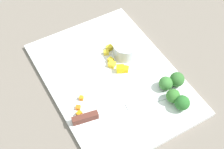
{
  "coord_description": "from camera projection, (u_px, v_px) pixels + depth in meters",
  "views": [
    {
      "loc": [
        -0.5,
        0.29,
        0.76
      ],
      "look_at": [
        0.0,
        0.0,
        0.02
      ],
      "focal_mm": 53.08,
      "sensor_mm": 36.0,
      "label": 1
    }
  ],
  "objects": [
    {
      "name": "pepper_dice_1",
      "position": [
        120.0,
        69.0,
        0.95
      ],
      "size": [
        0.03,
        0.03,
        0.02
      ],
      "primitive_type": "cube",
      "rotation": [
        0.0,
        0.0,
        1.13
      ],
      "color": "yellow",
      "rests_on": "cutting_board"
    },
    {
      "name": "cutting_board",
      "position": [
        112.0,
        78.0,
        0.95
      ],
      "size": [
        0.48,
        0.35,
        0.01
      ],
      "primitive_type": "cube",
      "color": "white",
      "rests_on": "ground_plane"
    },
    {
      "name": "pepper_dice_2",
      "position": [
        106.0,
        53.0,
        0.99
      ],
      "size": [
        0.02,
        0.02,
        0.01
      ],
      "primitive_type": "cube",
      "rotation": [
        0.0,
        0.0,
        1.18
      ],
      "color": "yellow",
      "rests_on": "cutting_board"
    },
    {
      "name": "prep_bowl",
      "position": [
        125.0,
        49.0,
        0.98
      ],
      "size": [
        0.07,
        0.07,
        0.04
      ],
      "primitive_type": "cylinder",
      "color": "#B5BCC6",
      "rests_on": "cutting_board"
    },
    {
      "name": "broccoli_floret_0",
      "position": [
        177.0,
        79.0,
        0.91
      ],
      "size": [
        0.04,
        0.04,
        0.04
      ],
      "color": "#97AB64",
      "rests_on": "cutting_board"
    },
    {
      "name": "pepper_dice_0",
      "position": [
        111.0,
        60.0,
        0.97
      ],
      "size": [
        0.02,
        0.02,
        0.01
      ],
      "primitive_type": "cube",
      "rotation": [
        0.0,
        0.0,
        1.83
      ],
      "color": "yellow",
      "rests_on": "cutting_board"
    },
    {
      "name": "broccoli_floret_3",
      "position": [
        173.0,
        96.0,
        0.88
      ],
      "size": [
        0.04,
        0.04,
        0.04
      ],
      "color": "#92C166",
      "rests_on": "cutting_board"
    },
    {
      "name": "carrot_dice_0",
      "position": [
        78.0,
        108.0,
        0.87
      ],
      "size": [
        0.02,
        0.02,
        0.01
      ],
      "primitive_type": "cube",
      "rotation": [
        0.0,
        0.0,
        2.53
      ],
      "color": "orange",
      "rests_on": "cutting_board"
    },
    {
      "name": "carrot_dice_2",
      "position": [
        81.0,
        98.0,
        0.89
      ],
      "size": [
        0.02,
        0.02,
        0.01
      ],
      "primitive_type": "cube",
      "rotation": [
        0.0,
        0.0,
        2.45
      ],
      "color": "orange",
      "rests_on": "cutting_board"
    },
    {
      "name": "broccoli_floret_1",
      "position": [
        182.0,
        103.0,
        0.86
      ],
      "size": [
        0.04,
        0.04,
        0.04
      ],
      "color": "#85B764",
      "rests_on": "cutting_board"
    },
    {
      "name": "ground_plane",
      "position": [
        112.0,
        79.0,
        0.95
      ],
      "size": [
        4.0,
        4.0,
        0.0
      ],
      "primitive_type": "plane",
      "color": "#6E655C"
    },
    {
      "name": "broccoli_floret_2",
      "position": [
        166.0,
        83.0,
        0.9
      ],
      "size": [
        0.04,
        0.04,
        0.04
      ],
      "color": "#86B859",
      "rests_on": "cutting_board"
    },
    {
      "name": "pepper_dice_3",
      "position": [
        109.0,
        48.0,
        1.0
      ],
      "size": [
        0.02,
        0.02,
        0.01
      ],
      "primitive_type": "cube",
      "rotation": [
        0.0,
        0.0,
        0.03
      ],
      "color": "yellow",
      "rests_on": "cutting_board"
    },
    {
      "name": "carrot_dice_1",
      "position": [
        79.0,
        114.0,
        0.86
      ],
      "size": [
        0.02,
        0.02,
        0.01
      ],
      "primitive_type": "cube",
      "rotation": [
        0.0,
        0.0,
        0.43
      ],
      "color": "orange",
      "rests_on": "cutting_board"
    },
    {
      "name": "pepper_dice_4",
      "position": [
        125.0,
        68.0,
        0.95
      ],
      "size": [
        0.02,
        0.02,
        0.01
      ],
      "primitive_type": "cube",
      "rotation": [
        0.0,
        0.0,
        2.43
      ],
      "color": "yellow",
      "rests_on": "cutting_board"
    },
    {
      "name": "chef_knife",
      "position": [
        107.0,
        112.0,
        0.86
      ],
      "size": [
        0.07,
        0.31,
        0.02
      ],
      "rotation": [
        0.0,
        0.0,
        4.53
      ],
      "color": "silver",
      "rests_on": "cutting_board"
    },
    {
      "name": "pepper_dice_5",
      "position": [
        112.0,
        64.0,
        0.96
      ],
      "size": [
        0.03,
        0.02,
        0.01
      ],
      "primitive_type": "cube",
      "rotation": [
        0.0,
        0.0,
        2.19
      ],
      "color": "yellow",
      "rests_on": "cutting_board"
    }
  ]
}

